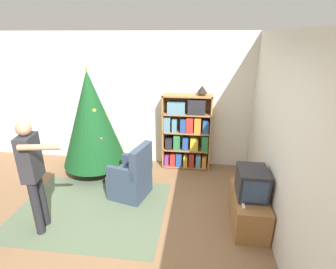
# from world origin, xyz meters

# --- Properties ---
(ground_plane) EXTENTS (14.00, 14.00, 0.00)m
(ground_plane) POSITION_xyz_m (0.00, 0.00, 0.00)
(ground_plane) COLOR #846042
(wall_back) EXTENTS (8.00, 0.10, 2.60)m
(wall_back) POSITION_xyz_m (0.00, 2.09, 1.30)
(wall_back) COLOR silver
(wall_back) RESTS_ON ground_plane
(wall_right) EXTENTS (0.10, 8.00, 2.60)m
(wall_right) POSITION_xyz_m (2.02, 0.00, 1.30)
(wall_right) COLOR silver
(wall_right) RESTS_ON ground_plane
(area_rug) EXTENTS (2.26, 1.73, 0.01)m
(area_rug) POSITION_xyz_m (-0.61, 0.26, 0.00)
(area_rug) COLOR #56664C
(area_rug) RESTS_ON ground_plane
(bookshelf) EXTENTS (0.94, 0.29, 1.49)m
(bookshelf) POSITION_xyz_m (0.75, 1.87, 0.74)
(bookshelf) COLOR #A8703D
(bookshelf) RESTS_ON ground_plane
(tv_stand) EXTENTS (0.44, 0.92, 0.47)m
(tv_stand) POSITION_xyz_m (1.73, 0.26, 0.23)
(tv_stand) COLOR #996638
(tv_stand) RESTS_ON ground_plane
(television) EXTENTS (0.39, 0.48, 0.39)m
(television) POSITION_xyz_m (1.73, 0.26, 0.66)
(television) COLOR #28282D
(television) RESTS_ON tv_stand
(game_remote) EXTENTS (0.04, 0.12, 0.02)m
(game_remote) POSITION_xyz_m (1.59, -0.01, 0.48)
(game_remote) COLOR white
(game_remote) RESTS_ON tv_stand
(christmas_tree) EXTENTS (1.17, 1.17, 2.04)m
(christmas_tree) POSITION_xyz_m (-0.98, 1.42, 1.09)
(christmas_tree) COLOR #4C3323
(christmas_tree) RESTS_ON ground_plane
(armchair) EXTENTS (0.69, 0.68, 0.92)m
(armchair) POSITION_xyz_m (-0.08, 0.72, 0.32)
(armchair) COLOR #334256
(armchair) RESTS_ON ground_plane
(standing_person) EXTENTS (0.68, 0.46, 1.57)m
(standing_person) POSITION_xyz_m (-1.10, -0.21, 0.93)
(standing_person) COLOR #232328
(standing_person) RESTS_ON ground_plane
(table_lamp) EXTENTS (0.20, 0.20, 0.18)m
(table_lamp) POSITION_xyz_m (1.00, 1.87, 1.59)
(table_lamp) COLOR #473828
(table_lamp) RESTS_ON bookshelf
(book_pile_near_tree) EXTENTS (0.20, 0.17, 0.08)m
(book_pile_near_tree) POSITION_xyz_m (-0.48, 1.03, 0.04)
(book_pile_near_tree) COLOR #284C93
(book_pile_near_tree) RESTS_ON ground_plane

